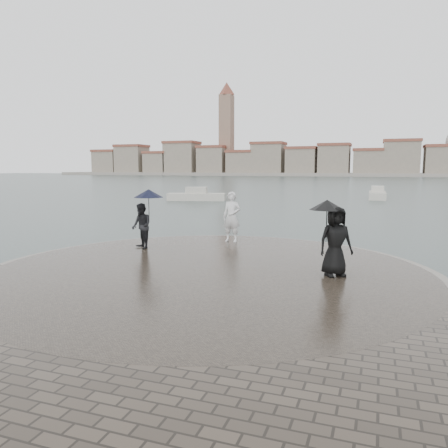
% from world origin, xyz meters
% --- Properties ---
extents(ground, '(400.00, 400.00, 0.00)m').
position_xyz_m(ground, '(0.00, 0.00, 0.00)').
color(ground, '#2B3835').
rests_on(ground, ground).
extents(kerb_ring, '(12.50, 12.50, 0.32)m').
position_xyz_m(kerb_ring, '(0.00, 3.50, 0.16)').
color(kerb_ring, gray).
rests_on(kerb_ring, ground).
extents(quay_tip, '(11.90, 11.90, 0.36)m').
position_xyz_m(quay_tip, '(0.00, 3.50, 0.18)').
color(quay_tip, '#2D261E').
rests_on(quay_tip, ground).
extents(statue, '(0.72, 0.50, 1.88)m').
position_xyz_m(statue, '(-0.83, 7.97, 1.30)').
color(statue, silver).
rests_on(statue, quay_tip).
extents(visitor_left, '(1.24, 1.08, 2.04)m').
position_xyz_m(visitor_left, '(-3.22, 5.63, 1.47)').
color(visitor_left, black).
rests_on(visitor_left, quay_tip).
extents(visitor_right, '(1.24, 1.04, 1.95)m').
position_xyz_m(visitor_right, '(3.30, 3.92, 1.44)').
color(visitor_right, black).
rests_on(visitor_right, quay_tip).
extents(far_skyline, '(260.00, 20.00, 37.00)m').
position_xyz_m(far_skyline, '(-6.29, 160.71, 5.61)').
color(far_skyline, gray).
rests_on(far_skyline, ground).
extents(boats, '(36.13, 14.14, 1.50)m').
position_xyz_m(boats, '(3.42, 37.61, 0.38)').
color(boats, '#BBB7A8').
rests_on(boats, ground).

